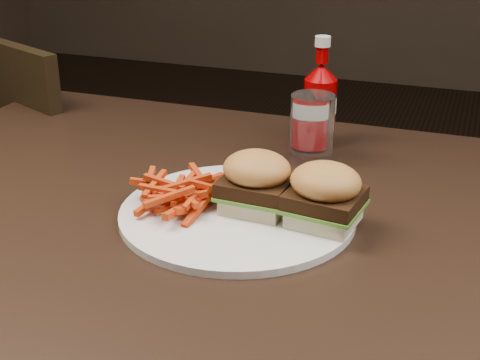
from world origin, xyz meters
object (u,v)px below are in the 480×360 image
(dining_table, at_px, (234,215))
(tumbler, at_px, (312,129))
(ketchup_bottle, at_px, (319,111))
(chair_far, at_px, (93,203))
(plate, at_px, (237,213))

(dining_table, relative_size, tumbler, 10.84)
(ketchup_bottle, xyz_separation_m, tumbler, (0.01, -0.08, -0.01))
(dining_table, height_order, chair_far, dining_table)
(dining_table, height_order, tumbler, tumbler)
(dining_table, bearing_deg, tumbler, 72.08)
(plate, height_order, tumbler, tumbler)
(tumbler, bearing_deg, ketchup_bottle, 95.48)
(plate, bearing_deg, dining_table, 117.31)
(ketchup_bottle, bearing_deg, plate, -96.18)
(ketchup_bottle, bearing_deg, tumbler, -84.52)
(chair_far, distance_m, tumbler, 0.80)
(ketchup_bottle, height_order, tumbler, ketchup_bottle)
(plate, relative_size, tumbler, 2.88)
(chair_far, bearing_deg, tumbler, 177.84)
(dining_table, xyz_separation_m, plate, (0.02, -0.04, 0.03))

